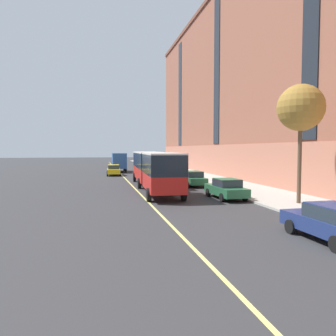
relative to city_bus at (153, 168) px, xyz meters
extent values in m
plane|color=#303033|center=(-0.97, -7.54, -2.05)|extent=(260.00, 260.00, 0.00)
cube|color=#ADA89E|center=(8.40, -4.54, -1.97)|extent=(5.89, 160.00, 0.15)
cube|color=#B67058|center=(11.28, -7.54, 0.15)|extent=(0.14, 110.00, 4.40)
cube|color=#1E232B|center=(11.30, -7.54, 12.69)|extent=(0.10, 2.00, 20.36)
cube|color=#1E232B|center=(11.30, 13.08, 12.69)|extent=(0.10, 2.00, 20.36)
cube|color=#1E232B|center=(11.30, 33.71, 12.69)|extent=(0.10, 2.00, 20.36)
cube|color=red|center=(0.16, 3.65, -0.80)|extent=(3.05, 10.62, 1.25)
cube|color=black|center=(0.16, 3.65, 0.59)|extent=(3.06, 10.62, 1.53)
cube|color=silver|center=(0.16, 3.65, 1.41)|extent=(3.08, 10.62, 0.12)
cube|color=#19232D|center=(0.39, 8.93, 0.43)|extent=(2.38, 0.18, 1.14)
cube|color=orange|center=(0.39, 8.94, 1.17)|extent=(1.81, 0.14, 0.28)
cube|color=black|center=(0.39, 8.95, -1.33)|extent=(2.54, 0.23, 0.24)
cube|color=white|center=(-0.51, 8.99, -1.08)|extent=(0.28, 0.07, 0.18)
cube|color=white|center=(1.30, 8.91, -1.08)|extent=(0.28, 0.07, 0.18)
cylinder|color=#595651|center=(-0.09, -2.11, -0.04)|extent=(2.50, 1.11, 2.46)
cube|color=red|center=(-0.25, -5.80, -0.80)|extent=(2.87, 6.50, 1.25)
cube|color=black|center=(-0.25, -5.80, 0.59)|extent=(2.88, 6.51, 1.53)
cube|color=silver|center=(-0.25, -5.80, 1.41)|extent=(2.89, 6.51, 0.12)
cylinder|color=black|center=(-0.97, 7.38, -1.55)|extent=(0.34, 1.01, 1.00)
cylinder|color=black|center=(1.62, 7.27, -1.55)|extent=(0.34, 1.01, 1.00)
cylinder|color=black|center=(-1.27, 0.55, -1.55)|extent=(0.34, 1.01, 1.00)
cylinder|color=black|center=(1.32, 0.44, -1.55)|extent=(0.34, 1.01, 1.00)
cylinder|color=black|center=(-1.63, -7.50, -1.55)|extent=(0.34, 1.01, 1.00)
cylinder|color=black|center=(0.96, -7.61, -1.55)|extent=(0.34, 1.01, 1.00)
cube|color=#23603D|center=(4.39, 1.48, -1.41)|extent=(1.85, 4.81, 0.64)
cube|color=#232D38|center=(4.39, 1.25, -0.81)|extent=(1.60, 2.17, 0.56)
cube|color=#23603D|center=(4.39, 1.25, -0.51)|extent=(1.56, 2.08, 0.04)
cylinder|color=black|center=(3.55, 2.98, -1.73)|extent=(0.23, 0.64, 0.64)
cylinder|color=black|center=(5.29, 2.95, -1.73)|extent=(0.23, 0.64, 0.64)
cylinder|color=black|center=(3.50, 0.02, -1.73)|extent=(0.23, 0.64, 0.64)
cylinder|color=black|center=(5.24, -0.01, -1.73)|extent=(0.23, 0.64, 0.64)
cube|color=#B7B7BC|center=(4.26, 23.04, -1.41)|extent=(1.95, 4.35, 0.64)
cube|color=#232D38|center=(4.25, 22.82, -0.81)|extent=(1.67, 1.98, 0.56)
cube|color=#B7B7BC|center=(4.25, 22.82, -0.51)|extent=(1.63, 1.89, 0.04)
cylinder|color=black|center=(3.38, 24.40, -1.73)|extent=(0.24, 0.65, 0.64)
cylinder|color=black|center=(5.19, 24.35, -1.73)|extent=(0.24, 0.65, 0.64)
cylinder|color=black|center=(3.32, 21.72, -1.73)|extent=(0.24, 0.65, 0.64)
cylinder|color=black|center=(5.13, 21.68, -1.73)|extent=(0.24, 0.65, 0.64)
cube|color=navy|center=(4.14, -19.17, -1.41)|extent=(1.91, 4.59, 0.64)
cube|color=#232D38|center=(4.14, -19.40, -0.81)|extent=(1.65, 2.08, 0.56)
cube|color=navy|center=(4.14, -19.40, -0.51)|extent=(1.61, 1.99, 0.04)
cylinder|color=black|center=(3.22, -17.78, -1.73)|extent=(0.23, 0.64, 0.64)
cylinder|color=black|center=(5.01, -17.74, -1.73)|extent=(0.23, 0.64, 0.64)
cube|color=#23603D|center=(4.40, -7.32, -1.41)|extent=(1.89, 4.72, 0.64)
cube|color=#232D38|center=(4.40, -7.55, -0.81)|extent=(1.64, 2.13, 0.56)
cube|color=#23603D|center=(4.40, -7.55, -0.51)|extent=(1.60, 2.04, 0.04)
cylinder|color=black|center=(3.48, -5.87, -1.73)|extent=(0.23, 0.64, 0.64)
cylinder|color=black|center=(5.27, -5.85, -1.73)|extent=(0.23, 0.64, 0.64)
cylinder|color=black|center=(3.52, -8.78, -1.73)|extent=(0.23, 0.64, 0.64)
cylinder|color=black|center=(5.31, -8.76, -1.73)|extent=(0.23, 0.64, 0.64)
cube|color=#23603D|center=(4.28, 12.56, -1.41)|extent=(1.85, 4.38, 0.64)
cube|color=#232D38|center=(4.28, 12.34, -0.81)|extent=(1.59, 1.99, 0.56)
cube|color=#23603D|center=(4.28, 12.34, -0.51)|extent=(1.55, 1.90, 0.04)
cylinder|color=black|center=(3.45, 13.92, -1.73)|extent=(0.23, 0.64, 0.64)
cylinder|color=black|center=(5.18, 13.89, -1.73)|extent=(0.23, 0.64, 0.64)
cylinder|color=black|center=(3.39, 11.23, -1.73)|extent=(0.23, 0.64, 0.64)
cylinder|color=black|center=(5.12, 11.19, -1.73)|extent=(0.23, 0.64, 0.64)
cube|color=#285199|center=(-1.67, 23.21, -0.13)|extent=(2.29, 4.94, 2.44)
cube|color=#285199|center=(-1.61, 26.70, -0.80)|extent=(2.12, 1.74, 1.60)
cube|color=#1E2833|center=(-1.59, 27.58, -0.55)|extent=(1.87, 0.11, 0.80)
cylinder|color=black|center=(-2.65, 26.72, -1.63)|extent=(0.28, 0.84, 0.84)
cylinder|color=black|center=(-0.57, 26.68, -1.63)|extent=(0.28, 0.84, 0.84)
cylinder|color=black|center=(-2.73, 22.61, -1.63)|extent=(0.28, 0.84, 0.84)
cylinder|color=black|center=(-0.64, 22.57, -1.63)|extent=(0.28, 0.84, 0.84)
cube|color=yellow|center=(-2.90, 17.00, -1.41)|extent=(1.95, 4.56, 0.64)
cube|color=#232D38|center=(-2.91, 16.77, -0.81)|extent=(1.64, 2.08, 0.56)
cube|color=yellow|center=(-2.91, 16.77, -0.51)|extent=(1.60, 1.99, 0.04)
cylinder|color=black|center=(-3.71, 18.42, -1.73)|extent=(0.24, 0.65, 0.64)
cylinder|color=black|center=(-1.98, 18.36, -1.73)|extent=(0.24, 0.65, 0.64)
cylinder|color=black|center=(-3.82, 15.64, -1.73)|extent=(0.24, 0.65, 0.64)
cylinder|color=black|center=(-2.08, 15.57, -1.73)|extent=(0.24, 0.65, 0.64)
cylinder|color=brown|center=(8.09, -11.17, 0.89)|extent=(0.27, 0.27, 5.57)
sphere|color=olive|center=(8.09, -11.17, 4.54)|extent=(3.12, 3.12, 3.12)
cylinder|color=red|center=(5.96, 8.44, -1.62)|extent=(0.24, 0.24, 0.55)
sphere|color=silver|center=(5.96, 8.44, -1.28)|extent=(0.20, 0.20, 0.20)
cylinder|color=silver|center=(5.80, 8.44, -1.57)|extent=(0.10, 0.09, 0.09)
cylinder|color=silver|center=(6.12, 8.44, -1.57)|extent=(0.10, 0.09, 0.09)
cube|color=#E0D66B|center=(-1.70, -4.54, -2.04)|extent=(0.16, 140.00, 0.01)
camera|label=1|loc=(-5.31, -30.83, 1.77)|focal=35.00mm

